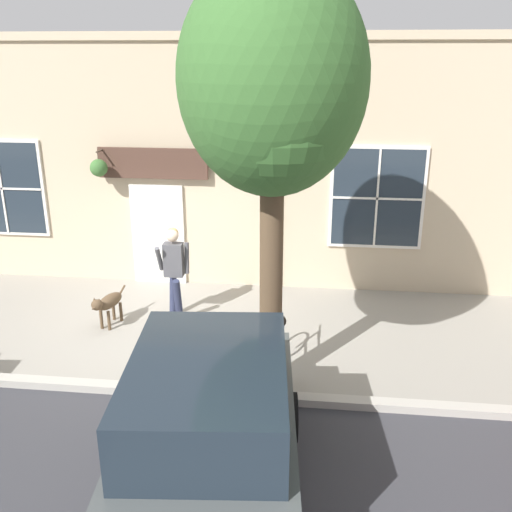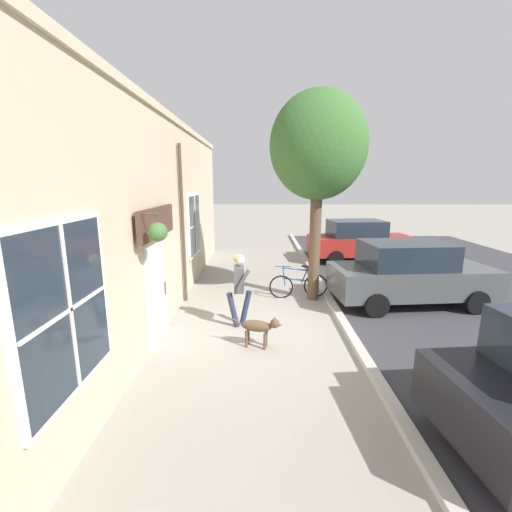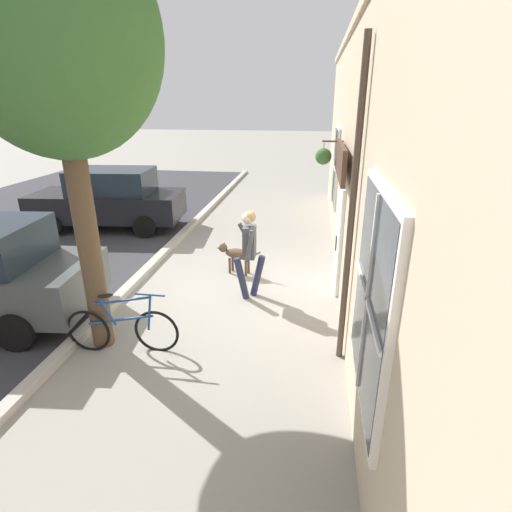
{
  "view_description": "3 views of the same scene",
  "coord_description": "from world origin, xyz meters",
  "views": [
    {
      "loc": [
        8.81,
        2.72,
        4.59
      ],
      "look_at": [
        -1.25,
        1.58,
        0.99
      ],
      "focal_mm": 40.0,
      "sensor_mm": 36.0,
      "label": 1
    },
    {
      "loc": [
        -0.01,
        -7.43,
        3.35
      ],
      "look_at": [
        -0.1,
        1.71,
        1.36
      ],
      "focal_mm": 24.0,
      "sensor_mm": 36.0,
      "label": 2
    },
    {
      "loc": [
        -1.6,
        7.11,
        3.6
      ],
      "look_at": [
        -0.63,
        0.38,
        0.93
      ],
      "focal_mm": 28.0,
      "sensor_mm": 36.0,
      "label": 3
    }
  ],
  "objects": [
    {
      "name": "ground_plane",
      "position": [
        0.0,
        0.0,
        0.0
      ],
      "size": [
        90.0,
        90.0,
        0.0
      ],
      "primitive_type": "plane",
      "color": "gray"
    },
    {
      "name": "storefront_facade",
      "position": [
        -2.34,
        -0.01,
        2.49
      ],
      "size": [
        0.95,
        18.0,
        4.98
      ],
      "color": "#C6B293",
      "rests_on": "ground_plane"
    },
    {
      "name": "pedestrian_walking",
      "position": [
        -0.47,
        0.19,
        1.05
      ],
      "size": [
        0.59,
        0.55,
        1.73
      ],
      "color": "#282D47",
      "rests_on": "ground_plane"
    },
    {
      "name": "dog_on_leash",
      "position": [
        -0.01,
        -0.91,
        0.45
      ],
      "size": [
        1.03,
        0.4,
        0.68
      ],
      "color": "brown",
      "rests_on": "ground_plane"
    },
    {
      "name": "street_tree_by_curb",
      "position": [
        1.63,
        2.12,
        4.17
      ],
      "size": [
        2.61,
        2.35,
        5.73
      ],
      "color": "brown",
      "rests_on": "ground_plane"
    },
    {
      "name": "leaning_bicycle",
      "position": [
        1.15,
        2.24,
        0.38
      ],
      "size": [
        1.74,
        0.19,
        1.0
      ],
      "color": "black",
      "rests_on": "ground_plane"
    },
    {
      "name": "parked_car_nearest_curb",
      "position": [
        4.33,
        -3.71,
        0.88
      ],
      "size": [
        4.44,
        2.23,
        1.75
      ],
      "color": "black",
      "rests_on": "ground_plane"
    }
  ]
}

